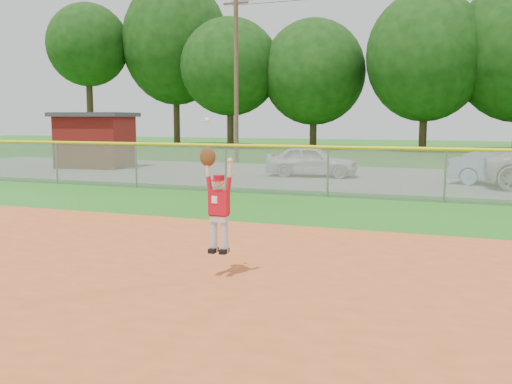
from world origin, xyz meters
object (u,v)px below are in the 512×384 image
car_white_a (312,161)px  utility_shed (95,140)px  ballplayer (217,201)px  car_blue (509,168)px

car_white_a → utility_shed: (-10.87, 0.58, 0.69)m
utility_shed → ballplayer: bearing=-48.8°
car_white_a → car_blue: bearing=-103.7°
utility_shed → ballplayer: 20.50m
utility_shed → ballplayer: (13.50, -15.43, -0.20)m
car_white_a → ballplayer: 15.09m
car_white_a → car_blue: (7.25, -0.91, 0.01)m
car_blue → utility_shed: bearing=103.0°
utility_shed → ballplayer: size_ratio=1.97×
car_blue → ballplayer: 14.69m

